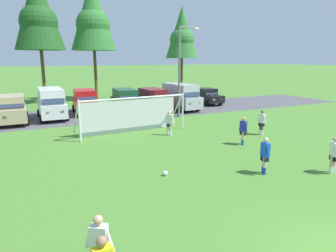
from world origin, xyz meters
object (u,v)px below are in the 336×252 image
(player_defender_far, at_px, (262,122))
(player_winger_right, at_px, (243,131))
(player_trailing_back, at_px, (334,155))
(parked_car_slot_left, at_px, (51,103))
(parked_car_slot_center_right, at_px, (153,100))
(parked_car_slot_center, at_px, (125,100))
(street_lamp, at_px, (181,71))
(parked_car_slot_far_left, at_px, (13,109))
(parked_car_slot_center_left, at_px, (85,101))
(parked_car_slot_far_right, at_px, (207,96))
(player_winger_left, at_px, (169,123))
(soccer_goal, at_px, (131,114))
(player_midfield_center, at_px, (265,156))
(soccer_ball, at_px, (165,173))
(player_striker_near, at_px, (100,249))
(parked_car_slot_right, at_px, (181,96))

(player_defender_far, xyz_separation_m, player_winger_right, (-2.65, -1.37, 0.00))
(player_defender_far, xyz_separation_m, player_trailing_back, (-2.06, -6.75, 0.00))
(player_trailing_back, height_order, parked_car_slot_left, parked_car_slot_left)
(parked_car_slot_left, xyz_separation_m, parked_car_slot_center_right, (9.04, -0.44, -0.23))
(parked_car_slot_center, xyz_separation_m, street_lamp, (3.58, -4.32, 2.80))
(parked_car_slot_far_left, height_order, parked_car_slot_left, parked_car_slot_left)
(parked_car_slot_center_left, relative_size, parked_car_slot_far_right, 1.12)
(street_lamp, bearing_deg, parked_car_slot_center_right, 107.22)
(player_winger_left, distance_m, parked_car_slot_far_right, 14.69)
(soccer_goal, height_order, player_midfield_center, soccer_goal)
(soccer_ball, bearing_deg, parked_car_slot_left, 101.24)
(player_striker_near, xyz_separation_m, player_midfield_center, (8.06, 3.52, 0.00))
(player_defender_far, bearing_deg, parked_car_slot_center, 113.88)
(player_trailing_back, bearing_deg, player_winger_right, 96.27)
(parked_car_slot_right, bearing_deg, parked_car_slot_center_right, 176.04)
(parked_car_slot_left, bearing_deg, parked_car_slot_center_left, 23.15)
(parked_car_slot_center, xyz_separation_m, parked_car_slot_center_right, (2.50, -0.81, 0.00))
(player_midfield_center, distance_m, street_lamp, 14.08)
(player_midfield_center, relative_size, parked_car_slot_left, 0.34)
(player_defender_far, xyz_separation_m, player_winger_left, (-5.58, 2.48, 0.00))
(parked_car_slot_far_left, bearing_deg, player_defender_far, -37.14)
(player_winger_left, relative_size, parked_car_slot_far_right, 0.39)
(player_trailing_back, bearing_deg, soccer_goal, 116.23)
(player_midfield_center, bearing_deg, parked_car_slot_far_right, 64.17)
(parked_car_slot_far_left, distance_m, parked_car_slot_right, 14.79)
(player_winger_left, relative_size, parked_car_slot_center_right, 0.35)
(player_winger_right, bearing_deg, parked_car_slot_center_right, 91.24)
(player_midfield_center, bearing_deg, soccer_goal, 105.48)
(soccer_ball, relative_size, parked_car_slot_left, 0.05)
(soccer_ball, relative_size, parked_car_slot_far_right, 0.05)
(player_winger_right, xyz_separation_m, street_lamp, (0.81, 9.29, 3.09))
(parked_car_slot_center_left, height_order, parked_car_slot_center, same)
(parked_car_slot_center, bearing_deg, player_trailing_back, -79.95)
(soccer_ball, distance_m, player_trailing_back, 7.41)
(player_winger_left, bearing_deg, player_striker_near, -122.39)
(player_striker_near, xyz_separation_m, parked_car_slot_left, (0.90, 20.87, 0.52))
(player_trailing_back, height_order, parked_car_slot_center_right, parked_car_slot_center_right)
(soccer_ball, height_order, parked_car_slot_right, parked_car_slot_right)
(parked_car_slot_center_right, height_order, parked_car_slot_right, parked_car_slot_right)
(player_striker_near, xyz_separation_m, player_winger_right, (10.22, 7.63, 0.00))
(player_trailing_back, bearing_deg, player_midfield_center, 155.43)
(player_striker_near, relative_size, parked_car_slot_center, 0.35)
(parked_car_slot_center_left, xyz_separation_m, parked_car_slot_far_right, (13.27, 0.19, -0.24))
(player_winger_right, bearing_deg, player_defender_far, 27.36)
(player_trailing_back, relative_size, parked_car_slot_center, 0.35)
(player_winger_left, xyz_separation_m, parked_car_slot_center_right, (2.66, 8.95, 0.29))
(player_winger_left, relative_size, parked_car_slot_far_left, 0.36)
(player_defender_far, xyz_separation_m, parked_car_slot_far_right, (4.30, 13.34, 0.05))
(soccer_ball, height_order, parked_car_slot_far_right, parked_car_slot_far_right)
(player_midfield_center, relative_size, player_winger_right, 1.00)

